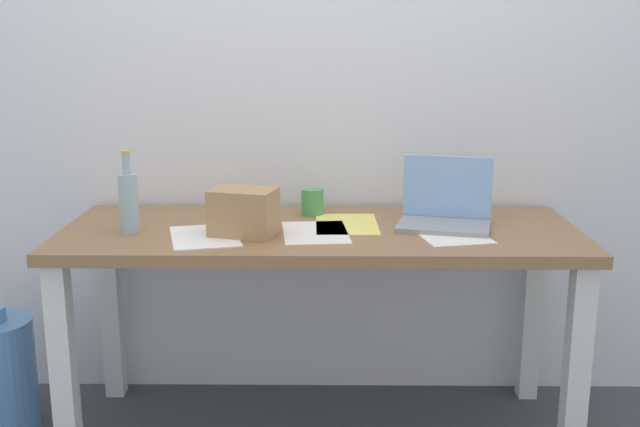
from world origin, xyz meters
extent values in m
cube|color=white|center=(0.00, 0.39, 1.30)|extent=(5.20, 0.08, 2.60)
cube|color=olive|center=(0.00, 0.00, 0.73)|extent=(1.74, 0.67, 0.04)
cube|color=silver|center=(-0.81, -0.27, 0.36)|extent=(0.07, 0.07, 0.71)
cube|color=silver|center=(0.81, -0.27, 0.36)|extent=(0.07, 0.07, 0.71)
cube|color=silver|center=(-0.81, 0.27, 0.36)|extent=(0.07, 0.07, 0.71)
cube|color=silver|center=(0.81, 0.27, 0.36)|extent=(0.07, 0.07, 0.71)
cube|color=gray|center=(0.41, -0.01, 0.76)|extent=(0.34, 0.26, 0.02)
cube|color=#8CB7EA|center=(0.44, 0.09, 0.88)|extent=(0.30, 0.09, 0.21)
cylinder|color=#99B7C1|center=(-0.63, -0.07, 0.85)|extent=(0.06, 0.06, 0.20)
cylinder|color=#99B7C1|center=(-0.63, -0.07, 0.98)|extent=(0.03, 0.03, 0.07)
cylinder|color=gold|center=(-0.63, -0.07, 1.02)|extent=(0.03, 0.03, 0.01)
ellipsoid|color=black|center=(-0.23, 0.16, 0.77)|extent=(0.09, 0.11, 0.03)
cube|color=tan|center=(-0.25, -0.10, 0.83)|extent=(0.23, 0.19, 0.15)
cylinder|color=#4C9E56|center=(-0.03, 0.19, 0.80)|extent=(0.08, 0.08, 0.09)
cube|color=white|center=(-0.01, -0.07, 0.75)|extent=(0.24, 0.31, 0.00)
cube|color=white|center=(-0.37, -0.12, 0.75)|extent=(0.28, 0.34, 0.00)
cube|color=white|center=(0.42, -0.07, 0.75)|extent=(0.27, 0.33, 0.00)
cube|color=#F4E06B|center=(0.09, 0.05, 0.75)|extent=(0.22, 0.30, 0.00)
camera|label=1|loc=(0.03, -2.49, 1.39)|focal=42.78mm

